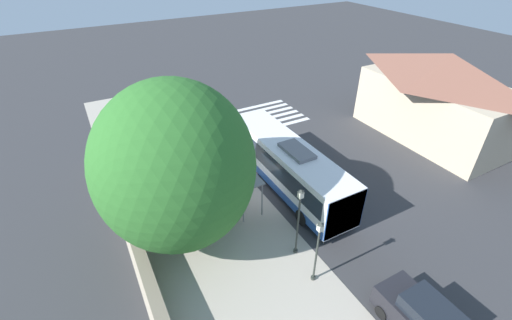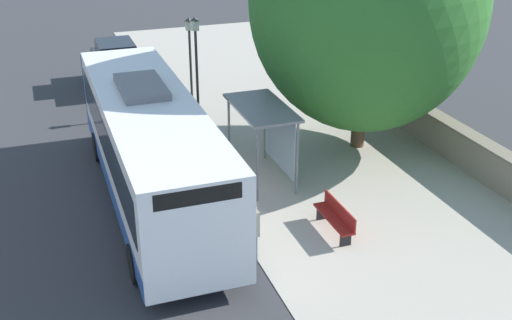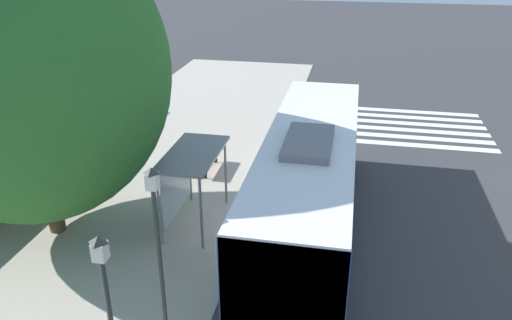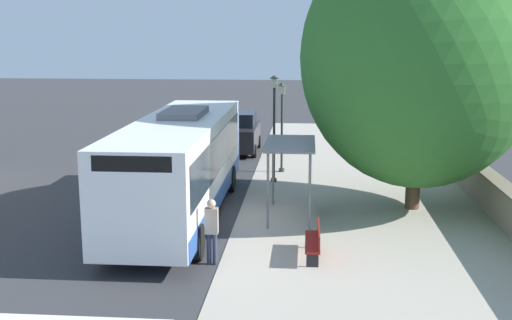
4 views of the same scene
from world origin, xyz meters
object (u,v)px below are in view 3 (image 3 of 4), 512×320
Objects in this scene: street_lamp_near at (158,241)px; shade_tree at (28,71)px; bus_shelter at (189,165)px; bus at (309,179)px; street_lamp_far at (109,308)px; bench at (207,159)px; pedestrian at (277,144)px.

shade_tree reaches higher than street_lamp_near.
street_lamp_near reaches higher than bus_shelter.
bus is 8.65m from shade_tree.
bus is at bearing 11.66° from shade_tree.
street_lamp_near reaches higher than street_lamp_far.
bench is at bearing 140.65° from bus.
pedestrian is 0.46× the size of street_lamp_far.
pedestrian is at bearing 111.27° from bus.
bus_shelter is at bearing -114.16° from pedestrian.
street_lamp_near is at bearing -35.50° from shade_tree.
bus is 4.71m from pedestrian.
bus is at bearing -68.73° from pedestrian.
bus is at bearing 66.91° from street_lamp_far.
street_lamp_far is 0.41× the size of shade_tree.
bus_shelter is at bearing -175.78° from bus.
bench is at bearing 99.30° from bus_shelter.
street_lamp_near is 1.11× the size of street_lamp_far.
bus_shelter is 0.72× the size of street_lamp_near.
bus is 3.77m from bus_shelter.
street_lamp_near is at bearing -118.34° from bus.
street_lamp_near is (0.96, -4.91, 0.51)m from bus_shelter.
pedestrian is at bearing 83.34° from street_lamp_near.
bench is (-0.63, 3.87, -1.58)m from bus_shelter.
pedestrian is 2.86m from bench.
shade_tree is at bearing 131.00° from street_lamp_far.
bench is at bearing 56.72° from shade_tree.
pedestrian is 0.41× the size of street_lamp_near.
street_lamp_far reaches higher than bench.
shade_tree is (-3.42, -5.21, 4.70)m from bench.
shade_tree is at bearing -161.78° from bus_shelter.
pedestrian is 0.95× the size of bench.
bus_shelter is 1.67× the size of bench.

